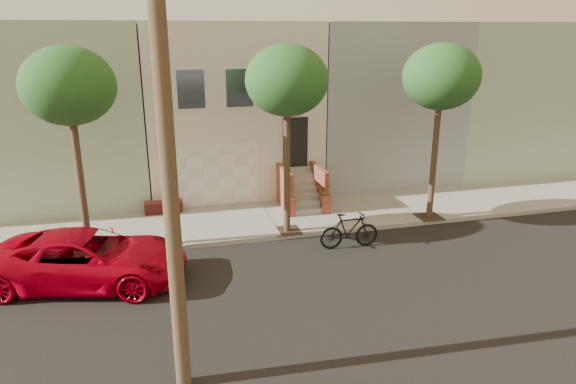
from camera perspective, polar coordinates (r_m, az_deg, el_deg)
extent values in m
plane|color=black|center=(14.30, -0.06, -10.95)|extent=(90.00, 90.00, 0.00)
cube|color=gray|center=(19.03, -4.13, -3.24)|extent=(40.00, 3.70, 0.15)
cube|color=beige|center=(23.78, -6.99, 9.80)|extent=(7.00, 8.00, 7.00)
cube|color=gray|center=(23.84, -23.57, 8.50)|extent=(6.50, 8.00, 7.00)
cube|color=gray|center=(25.58, 8.52, 10.29)|extent=(6.50, 8.00, 7.00)
cube|color=gray|center=(28.75, 20.73, 10.16)|extent=(6.50, 8.00, 7.00)
cube|color=silver|center=(20.24, -7.71, 1.89)|extent=(3.20, 0.12, 2.50)
cube|color=silver|center=(20.21, -7.67, 1.57)|extent=(2.90, 0.06, 2.20)
cube|color=gray|center=(18.87, -6.83, -3.23)|extent=(3.20, 3.70, 0.02)
cube|color=maroon|center=(20.12, -13.69, -1.64)|extent=(1.40, 0.45, 0.44)
cube|color=black|center=(20.50, 0.84, 5.56)|extent=(1.00, 0.06, 2.00)
cube|color=#3F4751|center=(19.48, -10.77, 11.18)|extent=(1.00, 0.06, 1.40)
cube|color=silver|center=(19.50, -10.78, 11.18)|extent=(1.15, 0.05, 1.55)
cube|color=#3F4751|center=(19.69, -5.44, 11.47)|extent=(1.00, 0.06, 1.40)
cube|color=silver|center=(19.71, -5.45, 11.47)|extent=(1.15, 0.05, 1.55)
cube|color=#3F4751|center=(20.05, -0.26, 11.66)|extent=(1.00, 0.06, 1.40)
cube|color=silver|center=(20.07, -0.27, 11.66)|extent=(1.15, 0.05, 1.55)
cube|color=gray|center=(19.48, 2.21, -2.15)|extent=(1.20, 0.28, 0.20)
cube|color=gray|center=(19.67, 1.98, -1.33)|extent=(1.20, 0.28, 0.20)
cube|color=gray|center=(19.86, 1.76, -0.53)|extent=(1.20, 0.28, 0.20)
cube|color=gray|center=(20.05, 1.54, 0.25)|extent=(1.20, 0.28, 0.20)
cube|color=gray|center=(20.25, 1.32, 1.02)|extent=(1.20, 0.28, 0.20)
cube|color=gray|center=(20.45, 1.11, 1.77)|extent=(1.20, 0.28, 0.20)
cube|color=gray|center=(20.66, 0.91, 2.51)|extent=(1.20, 0.28, 0.20)
cube|color=brown|center=(19.85, -0.40, 0.37)|extent=(0.18, 1.96, 1.60)
cube|color=brown|center=(20.22, 3.45, 0.67)|extent=(0.18, 1.96, 1.60)
cube|color=brown|center=(19.18, 0.25, -1.67)|extent=(0.35, 0.35, 0.70)
imported|color=#1C4A1A|center=(19.00, 0.25, -0.03)|extent=(0.40, 0.35, 0.45)
cube|color=brown|center=(19.57, 4.22, -1.32)|extent=(0.35, 0.35, 0.70)
imported|color=#1C4A1A|center=(19.39, 4.26, 0.29)|extent=(0.41, 0.35, 0.45)
cube|color=#2D2116|center=(17.54, -21.25, -6.04)|extent=(0.90, 0.90, 0.02)
cylinder|color=#3A2B1A|center=(16.85, -22.03, 0.51)|extent=(0.22, 0.22, 4.20)
ellipsoid|color=#1C4A1A|center=(16.29, -23.28, 10.81)|extent=(2.70, 2.57, 2.29)
cube|color=#2D2116|center=(17.88, -0.11, -4.32)|extent=(0.90, 0.90, 0.02)
cylinder|color=#3A2B1A|center=(17.20, -0.12, 2.16)|extent=(0.22, 0.22, 4.20)
ellipsoid|color=#1C4A1A|center=(16.65, -0.12, 12.33)|extent=(2.70, 2.57, 2.29)
cube|color=#2D2116|center=(19.89, 15.43, -2.67)|extent=(0.90, 0.90, 0.02)
cylinder|color=#3A2B1A|center=(19.29, 15.93, 3.18)|extent=(0.22, 0.22, 4.20)
ellipsoid|color=#1C4A1A|center=(18.80, 16.72, 12.22)|extent=(2.70, 2.57, 2.29)
cylinder|color=#402C1D|center=(9.14, -13.40, 5.52)|extent=(0.30, 0.30, 10.00)
imported|color=#A50013|center=(15.42, -21.44, -6.93)|extent=(5.86, 3.72, 1.51)
imported|color=black|center=(16.83, 6.84, -4.27)|extent=(2.01, 0.62, 1.20)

